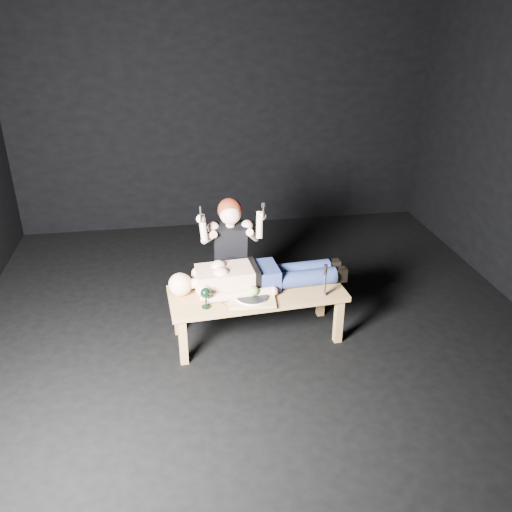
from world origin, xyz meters
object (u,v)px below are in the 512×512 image
object	(u,v)px
table	(257,314)
carving_knife	(325,280)
lying_man	(259,273)
goblet	(206,298)
kneeling_woman	(230,253)
serving_tray	(252,299)

from	to	relation	value
table	carving_knife	xyz separation A→B (m)	(0.53, -0.16, 0.37)
lying_man	table	bearing A→B (deg)	-116.42
goblet	table	bearing A→B (deg)	23.19
kneeling_woman	table	bearing A→B (deg)	-70.06
table	kneeling_woman	xyz separation A→B (m)	(-0.16, 0.49, 0.35)
table	serving_tray	distance (m)	0.28
table	goblet	bearing A→B (deg)	-161.04
goblet	kneeling_woman	bearing A→B (deg)	68.46
lying_man	serving_tray	size ratio (longest dim) A/B	3.62
lying_man	carving_knife	xyz separation A→B (m)	(0.49, -0.24, 0.02)
table	kneeling_woman	world-z (taller)	kneeling_woman
serving_tray	goblet	distance (m)	0.38
kneeling_woman	serving_tray	bearing A→B (deg)	-79.67
serving_tray	goblet	world-z (taller)	goblet
goblet	carving_knife	distance (m)	0.96
lying_man	goblet	world-z (taller)	lying_man
table	goblet	size ratio (longest dim) A/B	8.41
serving_tray	goblet	xyz separation A→B (m)	(-0.37, -0.05, 0.07)
table	lying_man	world-z (taller)	lying_man
lying_man	goblet	size ratio (longest dim) A/B	7.82
lying_man	carving_knife	distance (m)	0.55
lying_man	carving_knife	bearing A→B (deg)	-30.38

